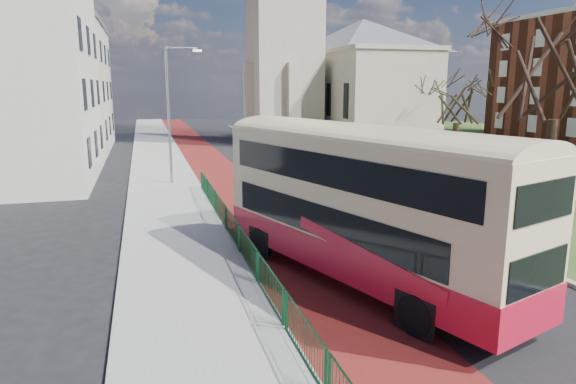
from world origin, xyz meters
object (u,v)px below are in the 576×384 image
object	(u,v)px
winter_tree_near	(561,45)
winter_tree_far	(458,96)
streetlamp	(171,108)
bus	(361,198)
litter_bin	(501,205)

from	to	relation	value
winter_tree_near	winter_tree_far	bearing A→B (deg)	69.75
streetlamp	winter_tree_far	bearing A→B (deg)	14.35
bus	winter_tree_near	bearing A→B (deg)	7.92
winter_tree_near	litter_bin	size ratio (longest dim) A/B	12.56
litter_bin	bus	bearing A→B (deg)	-148.67
streetlamp	bus	distance (m)	18.25
streetlamp	bus	world-z (taller)	streetlamp
winter_tree_near	winter_tree_far	xyz separation A→B (m)	(6.35, 17.21, -2.60)
winter_tree_near	winter_tree_far	distance (m)	18.53
bus	litter_bin	xyz separation A→B (m)	(9.61, 5.85, -2.14)
bus	streetlamp	bearing A→B (deg)	85.06
winter_tree_near	litter_bin	distance (m)	7.76
bus	winter_tree_far	world-z (taller)	winter_tree_far
streetlamp	bus	size ratio (longest dim) A/B	0.71
bus	litter_bin	bearing A→B (deg)	12.34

